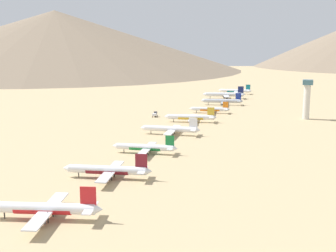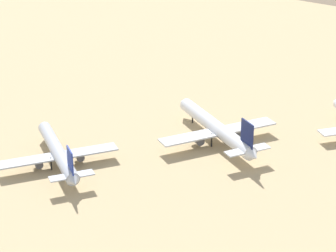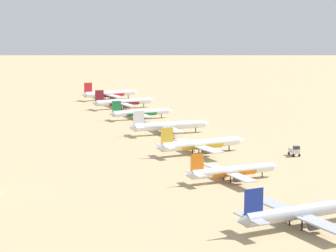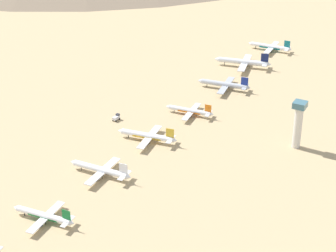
{
  "view_description": "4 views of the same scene",
  "coord_description": "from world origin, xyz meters",
  "views": [
    {
      "loc": [
        -61.82,
        299.07,
        56.93
      ],
      "look_at": [
        5.51,
        47.8,
        6.34
      ],
      "focal_mm": 47.06,
      "sensor_mm": 36.0,
      "label": 1
    },
    {
      "loc": [
        -168.48,
        -83.12,
        82.55
      ],
      "look_at": [
        -3.97,
        -122.15,
        6.4
      ],
      "focal_mm": 73.16,
      "sensor_mm": 36.0,
      "label": 2
    },
    {
      "loc": [
        -86.24,
        -224.32,
        47.86
      ],
      "look_at": [
        1.75,
        35.6,
        4.95
      ],
      "focal_mm": 70.24,
      "sensor_mm": 36.0,
      "label": 3
    },
    {
      "loc": [
        -165.07,
        284.51,
        181.97
      ],
      "look_at": [
        -4.13,
        -15.68,
        5.23
      ],
      "focal_mm": 68.4,
      "sensor_mm": 36.0,
      "label": 4
    }
  ],
  "objects": [
    {
      "name": "ground_plane",
      "position": [
        0.0,
        0.0,
        0.0
      ],
      "size": [
        2174.79,
        2174.79,
        0.0
      ],
      "primitive_type": "plane",
      "color": "tan"
    },
    {
      "name": "parked_jet_0",
      "position": [
        -9.57,
        -178.45,
        3.49
      ],
      "size": [
        36.39,
        29.55,
        10.49
      ],
      "color": "white",
      "rests_on": "ground"
    },
    {
      "name": "parked_jet_1",
      "position": [
        -3.72,
        -136.07,
        4.18
      ],
      "size": [
        42.7,
        35.02,
        12.41
      ],
      "color": "silver",
      "rests_on": "ground"
    },
    {
      "name": "parked_jet_2",
      "position": [
        -7.82,
        -91.99,
        3.7
      ],
      "size": [
        38.1,
        31.11,
        11.0
      ],
      "color": "#B2B7C1",
      "rests_on": "ground"
    },
    {
      "name": "parked_jet_3",
      "position": [
        -4.64,
        -44.53,
        3.15
      ],
      "size": [
        32.81,
        26.72,
        9.46
      ],
      "color": "silver",
      "rests_on": "ground"
    },
    {
      "name": "parked_jet_4",
      "position": [
        1.81,
        -1.68,
        3.62
      ],
      "size": [
        37.67,
        30.76,
        10.88
      ],
      "color": "white",
      "rests_on": "ground"
    },
    {
      "name": "parked_jet_5",
      "position": [
        4.79,
        43.46,
        3.69
      ],
      "size": [
        37.94,
        30.79,
        10.95
      ],
      "color": "white",
      "rests_on": "ground"
    },
    {
      "name": "parked_jet_6",
      "position": [
        5.85,
        91.06,
        3.31
      ],
      "size": [
        34.5,
        28.07,
        9.95
      ],
      "color": "white",
      "rests_on": "ground"
    },
    {
      "name": "parked_jet_7",
      "position": [
        8.28,
        134.49,
        3.71
      ],
      "size": [
        38.6,
        31.5,
        11.14
      ],
      "color": "silver",
      "rests_on": "ground"
    },
    {
      "name": "parked_jet_8",
      "position": [
        11.48,
        180.09,
        3.82
      ],
      "size": [
        39.55,
        32.41,
        11.47
      ],
      "color": "white",
      "rests_on": "ground"
    },
    {
      "name": "service_truck",
      "position": [
        32.97,
        -16.29,
        2.08
      ],
      "size": [
        2.95,
        5.33,
        3.9
      ],
      "color": "silver",
      "rests_on": "ground"
    },
    {
      "name": "control_tower",
      "position": [
        -77.32,
        -36.39,
        16.18
      ],
      "size": [
        7.2,
        7.2,
        28.94
      ],
      "color": "beige",
      "rests_on": "ground"
    },
    {
      "name": "desert_hill_3",
      "position": [
        382.0,
        -498.56,
        57.61
      ],
      "size": [
        731.01,
        731.01,
        115.23
      ],
      "primitive_type": "cone",
      "color": "#7A6854",
      "rests_on": "ground"
    }
  ]
}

